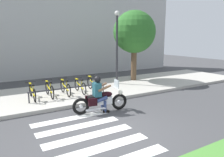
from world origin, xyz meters
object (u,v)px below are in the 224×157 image
object	(u,v)px
bicycle_3	(80,86)
tree_near_rack	(134,32)
bicycle_1	(50,90)
bicycle_2	(65,88)
motorcycle	(101,100)
rider	(99,91)
street_lamp	(117,42)
bicycle_4	(94,84)
bike_rack	(69,89)
bicycle_0	(32,92)

from	to	relation	value
bicycle_3	tree_near_rack	bearing A→B (deg)	17.13
bicycle_1	bicycle_2	size ratio (longest dim) A/B	1.01
motorcycle	bicycle_1	distance (m)	2.97
motorcycle	bicycle_3	bearing A→B (deg)	85.29
rider	bicycle_3	xyz separation A→B (m)	(0.30, 2.65, -0.35)
street_lamp	tree_near_rack	size ratio (longest dim) A/B	0.96
bicycle_4	motorcycle	bearing A→B (deg)	-110.14
bike_rack	bicycle_1	bearing A→B (deg)	143.83
rider	bicycle_2	world-z (taller)	rider
bicycle_1	bicycle_4	distance (m)	2.27
bicycle_4	bicycle_2	bearing A→B (deg)	179.99
bicycle_0	bicycle_4	size ratio (longest dim) A/B	1.01
bicycle_4	tree_near_rack	xyz separation A→B (m)	(3.51, 1.32, 2.69)
street_lamp	bicycle_0	bearing A→B (deg)	-169.64
rider	street_lamp	distance (m)	5.02
bicycle_0	street_lamp	xyz separation A→B (m)	(5.00, 0.91, 2.16)
motorcycle	street_lamp	xyz separation A→B (m)	(2.95, 3.58, 2.18)
bike_rack	street_lamp	size ratio (longest dim) A/B	0.83
motorcycle	tree_near_rack	xyz separation A→B (m)	(4.48, 3.98, 2.73)
bicycle_2	bicycle_4	xyz separation A→B (m)	(1.52, -0.00, 0.01)
motorcycle	bicycle_0	xyz separation A→B (m)	(-2.06, 2.67, 0.02)
bicycle_0	motorcycle	bearing A→B (deg)	-52.40
motorcycle	bicycle_4	bearing A→B (deg)	69.86
rider	bike_rack	xyz separation A→B (m)	(-0.46, 2.10, -0.26)
bicycle_4	street_lamp	bearing A→B (deg)	24.93
bicycle_1	bike_rack	bearing A→B (deg)	-36.17
bicycle_1	bicycle_4	xyz separation A→B (m)	(2.27, -0.00, 0.01)
bicycle_3	bike_rack	xyz separation A→B (m)	(-0.76, -0.55, 0.08)
bike_rack	tree_near_rack	bearing A→B (deg)	20.42
rider	bike_rack	distance (m)	2.17
bicycle_3	bike_rack	world-z (taller)	bicycle_3
bicycle_4	street_lamp	xyz separation A→B (m)	(1.97, 0.92, 2.14)
street_lamp	tree_near_rack	bearing A→B (deg)	14.60
motorcycle	bicycle_1	bearing A→B (deg)	115.93
motorcycle	bicycle_4	xyz separation A→B (m)	(0.98, 2.67, 0.04)
tree_near_rack	bicycle_3	bearing A→B (deg)	-162.87
bicycle_4	street_lamp	distance (m)	3.05
bicycle_3	tree_near_rack	distance (m)	5.22
bicycle_0	tree_near_rack	size ratio (longest dim) A/B	0.37
bike_rack	tree_near_rack	size ratio (longest dim) A/B	0.80
bike_rack	bicycle_2	bearing A→B (deg)	89.99
tree_near_rack	rider	bearing A→B (deg)	-138.97
bicycle_0	bicycle_3	bearing A→B (deg)	-0.01
bicycle_2	tree_near_rack	bearing A→B (deg)	14.68
bicycle_4	rider	bearing A→B (deg)	-111.67
tree_near_rack	bicycle_1	bearing A→B (deg)	-167.18
motorcycle	bicycle_2	bearing A→B (deg)	101.42
bicycle_2	bike_rack	bearing A→B (deg)	-90.01
rider	street_lamp	size ratio (longest dim) A/B	0.33
bicycle_1	tree_near_rack	xyz separation A→B (m)	(5.78, 1.32, 2.70)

